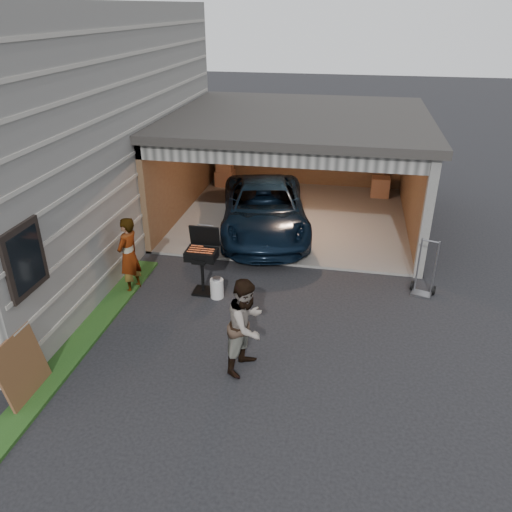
% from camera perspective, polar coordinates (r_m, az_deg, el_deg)
% --- Properties ---
extents(ground, '(80.00, 80.00, 0.00)m').
position_cam_1_polar(ground, '(8.88, -5.92, -11.01)').
color(ground, black).
rests_on(ground, ground).
extents(house, '(7.00, 11.00, 5.50)m').
position_cam_1_polar(house, '(13.73, -26.79, 12.79)').
color(house, '#474744').
rests_on(house, ground).
extents(groundcover_strip, '(0.50, 8.00, 0.06)m').
position_cam_1_polar(groundcover_strip, '(9.01, -22.00, -12.31)').
color(groundcover_strip, '#193814').
rests_on(groundcover_strip, ground).
extents(garage, '(6.80, 6.30, 2.90)m').
position_cam_1_polar(garage, '(14.01, 4.74, 11.99)').
color(garage, '#605E59').
rests_on(garage, ground).
extents(minivan, '(3.02, 4.95, 1.28)m').
position_cam_1_polar(minivan, '(12.97, 0.93, 5.15)').
color(minivan, black).
rests_on(minivan, ground).
extents(woman, '(0.50, 0.66, 1.64)m').
position_cam_1_polar(woman, '(10.57, -14.35, 0.08)').
color(woman, '#9FABC7').
rests_on(woman, ground).
extents(man, '(0.86, 0.97, 1.66)m').
position_cam_1_polar(man, '(8.07, -1.08, -7.92)').
color(man, '#412319').
rests_on(man, ground).
extents(bbq_grill, '(0.63, 0.55, 1.40)m').
position_cam_1_polar(bbq_grill, '(10.24, -6.19, 0.01)').
color(bbq_grill, black).
rests_on(bbq_grill, ground).
extents(propane_tank, '(0.32, 0.32, 0.41)m').
position_cam_1_polar(propane_tank, '(10.31, -4.49, -3.70)').
color(propane_tank, silver).
rests_on(propane_tank, ground).
extents(plywood_panel, '(0.26, 0.95, 1.04)m').
position_cam_1_polar(plywood_panel, '(8.49, -25.19, -11.48)').
color(plywood_panel, '#54391C').
rests_on(plywood_panel, ground).
extents(hand_truck, '(0.53, 0.48, 1.21)m').
position_cam_1_polar(hand_truck, '(10.97, 18.57, -3.00)').
color(hand_truck, slate).
rests_on(hand_truck, ground).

